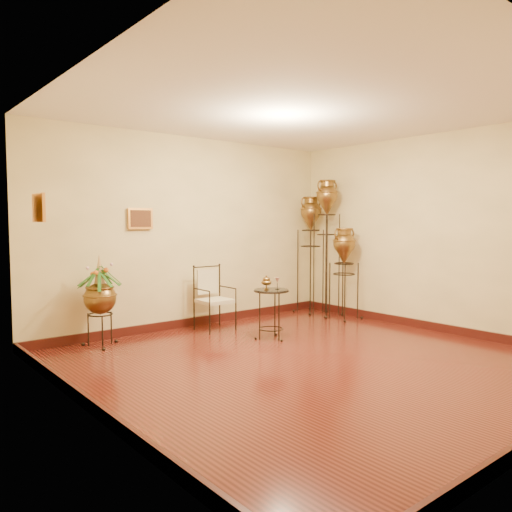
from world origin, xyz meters
TOP-DOWN VIEW (x-y plane):
  - ground at (0.00, 0.00)m, footprint 5.00×5.00m
  - room_shell at (-0.01, 0.01)m, footprint 5.02×5.02m
  - amphora_tall at (2.15, 1.78)m, footprint 0.58×0.58m
  - amphora_mid at (2.15, 2.15)m, footprint 0.53×0.53m
  - amphora_short at (2.15, 1.40)m, footprint 0.50×0.50m
  - planter_urn at (-1.57, 2.15)m, footprint 0.79×0.79m
  - armchair at (0.08, 2.03)m, footprint 0.52×0.49m
  - side_table at (0.35, 1.10)m, footprint 0.53×0.53m

SIDE VIEW (x-z plane):
  - ground at x=0.00m, z-range 0.00..0.00m
  - side_table at x=0.35m, z-range -0.07..0.76m
  - armchair at x=0.08m, z-range 0.00..0.92m
  - planter_urn at x=-1.57m, z-range 0.07..1.25m
  - amphora_short at x=2.15m, z-range 0.00..1.48m
  - amphora_mid at x=2.15m, z-range 0.01..2.02m
  - amphora_tall at x=2.15m, z-range 0.02..2.28m
  - room_shell at x=-0.01m, z-range 0.33..3.14m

